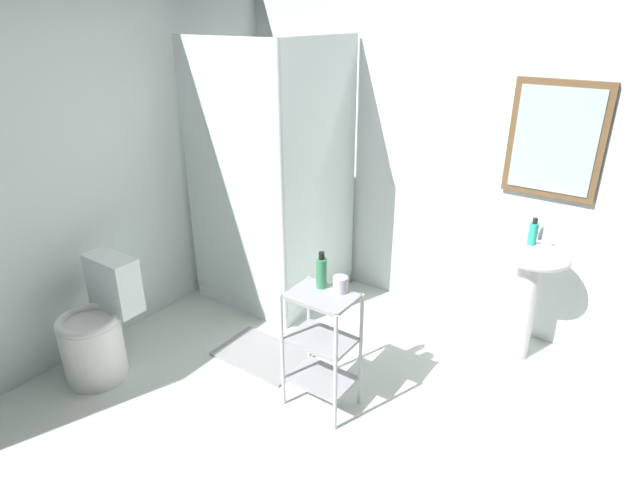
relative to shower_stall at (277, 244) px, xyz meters
The scene contains 12 objects.
ground_plane 1.76m from the shower_stall, 45.99° to the right, with size 4.20×4.20×0.02m, color silver.
wall_back 1.56m from the shower_stall, 27.91° to the left, with size 4.20×0.14×2.50m.
wall_left 1.60m from the shower_stall, 118.81° to the right, with size 0.10×4.20×2.50m, color silver.
shower_stall is the anchor object (origin of this frame).
pedestal_sink 1.85m from the shower_stall, ahead, with size 0.46×0.37×0.81m.
sink_faucet 1.91m from the shower_stall, 12.99° to the left, with size 0.03×0.03×0.10m, color silver.
toilet 1.44m from the shower_stall, 102.14° to the right, with size 0.37×0.49×0.76m.
storage_cart 1.32m from the shower_stall, 39.96° to the right, with size 0.38×0.28×0.74m.
hand_soap_bottle 1.87m from the shower_stall, ahead, with size 0.05×0.05×0.17m.
body_wash_bottle_green 1.29m from the shower_stall, 38.94° to the right, with size 0.06×0.06×0.21m.
rinse_cup 1.36m from the shower_stall, 35.33° to the right, with size 0.08×0.08×0.09m, color silver.
bath_mat 0.93m from the shower_stall, 58.84° to the right, with size 0.60×0.40×0.02m, color gray.
Camera 1 is at (1.23, -1.65, 2.14)m, focal length 29.34 mm.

